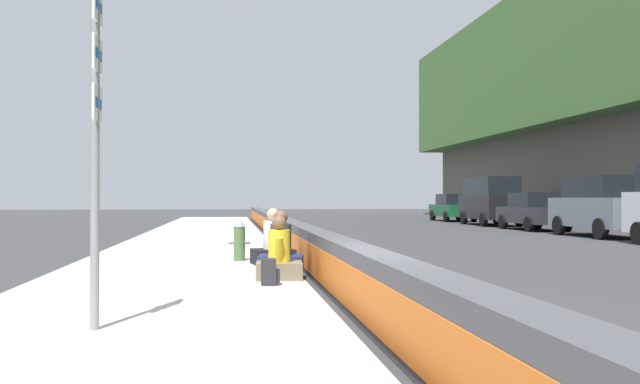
# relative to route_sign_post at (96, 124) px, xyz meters

# --- Properties ---
(ground_plane) EXTENTS (160.00, 160.00, 0.00)m
(ground_plane) POSITION_rel_route_sign_post_xyz_m (0.94, -3.03, -2.23)
(ground_plane) COLOR #353538
(ground_plane) RESTS_ON ground
(sidewalk_strip) EXTENTS (80.00, 4.40, 0.14)m
(sidewalk_strip) POSITION_rel_route_sign_post_xyz_m (0.94, -0.38, -2.16)
(sidewalk_strip) COLOR #B5B2A8
(sidewalk_strip) RESTS_ON ground_plane
(jersey_barrier) EXTENTS (76.00, 0.45, 0.85)m
(jersey_barrier) POSITION_rel_route_sign_post_xyz_m (0.94, -3.02, -1.81)
(jersey_barrier) COLOR #47474C
(jersey_barrier) RESTS_ON ground_plane
(route_sign_post) EXTENTS (0.44, 0.09, 3.60)m
(route_sign_post) POSITION_rel_route_sign_post_xyz_m (0.00, 0.00, 0.00)
(route_sign_post) COLOR gray
(route_sign_post) RESTS_ON sidewalk_strip
(fire_hydrant) EXTENTS (0.26, 0.46, 0.88)m
(fire_hydrant) POSITION_rel_route_sign_post_xyz_m (7.51, -1.57, -1.65)
(fire_hydrant) COLOR #47663D
(fire_hydrant) RESTS_ON sidewalk_strip
(seated_person_foreground) EXTENTS (0.68, 0.79, 1.05)m
(seated_person_foreground) POSITION_rel_route_sign_post_xyz_m (4.08, -2.17, -1.77)
(seated_person_foreground) COLOR #706651
(seated_person_foreground) RESTS_ON sidewalk_strip
(seated_person_middle) EXTENTS (0.78, 0.88, 1.11)m
(seated_person_middle) POSITION_rel_route_sign_post_xyz_m (5.22, -2.28, -1.75)
(seated_person_middle) COLOR #23284C
(seated_person_middle) RESTS_ON sidewalk_strip
(seated_person_rear) EXTENTS (0.81, 0.91, 1.13)m
(seated_person_rear) POSITION_rel_route_sign_post_xyz_m (6.67, -2.23, -1.74)
(seated_person_rear) COLOR black
(seated_person_rear) RESTS_ON sidewalk_strip
(backpack) EXTENTS (0.32, 0.28, 0.40)m
(backpack) POSITION_rel_route_sign_post_xyz_m (3.35, -1.96, -1.90)
(backpack) COLOR #232328
(backpack) RESTS_ON sidewalk_strip
(parked_car_fourth) EXTENTS (4.80, 2.07, 2.28)m
(parked_car_fourth) POSITION_rel_route_sign_post_xyz_m (16.96, -15.21, -1.05)
(parked_car_fourth) COLOR slate
(parked_car_fourth) RESTS_ON ground_plane
(parked_car_midline) EXTENTS (4.51, 1.96, 1.71)m
(parked_car_midline) POSITION_rel_route_sign_post_xyz_m (22.54, -15.10, -1.37)
(parked_car_midline) COLOR #28282D
(parked_car_midline) RESTS_ON ground_plane
(parked_car_far) EXTENTS (5.16, 2.23, 2.56)m
(parked_car_far) POSITION_rel_route_sign_post_xyz_m (28.05, -15.22, -0.88)
(parked_car_far) COLOR black
(parked_car_far) RESTS_ON ground_plane
(parked_car_farther) EXTENTS (4.51, 1.97, 1.71)m
(parked_car_farther) POSITION_rel_route_sign_post_xyz_m (34.58, -15.31, -1.37)
(parked_car_farther) COLOR #145128
(parked_car_farther) RESTS_ON ground_plane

